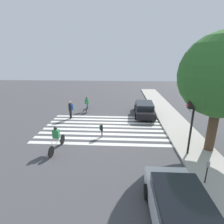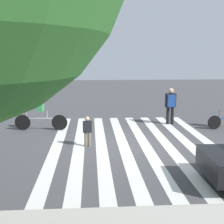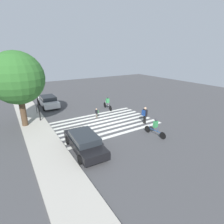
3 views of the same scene
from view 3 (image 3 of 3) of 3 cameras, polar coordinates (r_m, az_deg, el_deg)
name	(u,v)px [view 3 (image 3 of 3)]	position (r m, az deg, el deg)	size (l,w,h in m)	color
ground_plane	(105,123)	(18.01, -2.29, -3.63)	(60.00, 60.00, 0.00)	#444447
sidewalk_curb	(41,137)	(16.13, -22.12, -7.70)	(36.00, 2.50, 0.14)	#ADA89E
crosswalk_stripes	(105,123)	(18.01, -2.29, -3.62)	(6.10, 10.00, 0.01)	silver
traffic_light	(38,95)	(19.09, -22.92, 5.02)	(0.60, 0.50, 4.00)	black
parking_meter	(36,106)	(22.04, -23.54, 1.73)	(0.15, 0.15, 1.30)	black
street_tree	(17,78)	(18.02, -28.55, 9.65)	(4.76, 4.76, 7.11)	#4C3826
pedestrian_adult_blue_shirt	(145,114)	(17.84, 10.60, -0.67)	(0.50, 0.42, 1.74)	black
pedestrian_child_with_backpack	(97,113)	(19.17, -5.01, -0.17)	(0.33, 0.29, 1.11)	#6B6051
cyclist_near_curb	(155,127)	(15.53, 13.96, -4.62)	(2.27, 0.42, 1.58)	black
cyclist_mid_street	(108,103)	(22.03, -1.47, 3.08)	(2.32, 0.42, 1.64)	black
car_parked_far_curb	(84,142)	(13.21, -9.00, -9.56)	(4.83, 2.12, 1.30)	black
car_parked_dark_suv	(48,101)	(24.64, -20.09, 3.35)	(4.61, 2.04, 1.43)	silver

